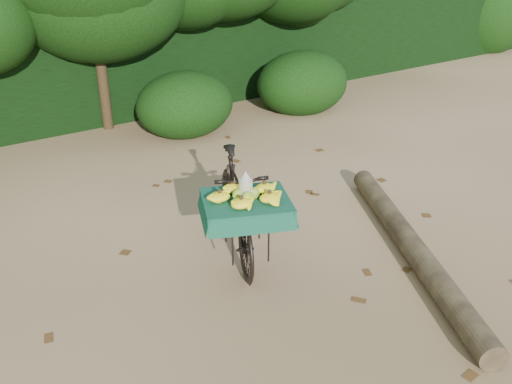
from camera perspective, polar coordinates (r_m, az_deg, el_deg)
ground at (r=5.35m, az=0.11°, el=-9.82°), size 80.00×80.00×0.00m
vendor_bicycle at (r=5.59m, az=-2.10°, el=-1.41°), size 1.31×1.94×1.10m
fallen_log at (r=5.97m, az=16.00°, el=-5.40°), size 1.79×3.15×0.25m
hedge_backdrop at (r=10.42m, az=-20.37°, el=11.97°), size 26.00×1.80×1.80m
tree_row at (r=9.33m, az=-24.02°, el=16.86°), size 14.50×2.00×4.00m
bush_clumps at (r=8.83m, az=-13.25°, el=7.56°), size 8.80×1.70×0.90m
leaf_litter at (r=5.80m, az=-3.55°, el=-6.68°), size 7.00×7.30×0.01m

